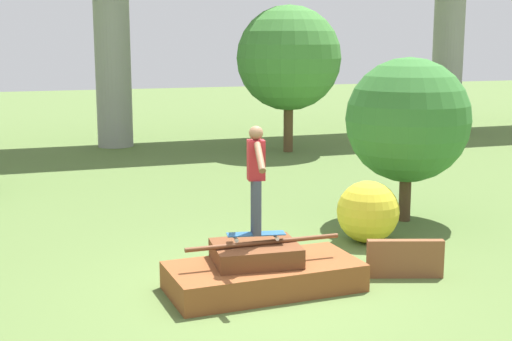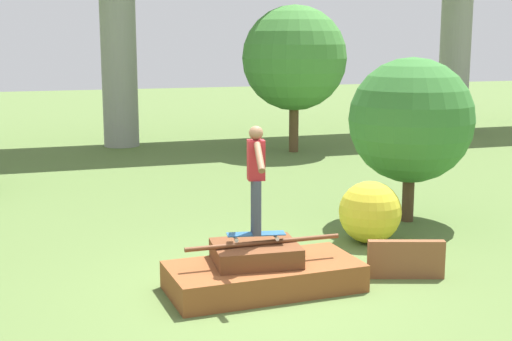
% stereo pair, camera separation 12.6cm
% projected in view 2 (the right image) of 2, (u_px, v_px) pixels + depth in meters
% --- Properties ---
extents(ground_plane, '(80.00, 80.00, 0.00)m').
position_uv_depth(ground_plane, '(264.00, 290.00, 9.64)').
color(ground_plane, '#567038').
extents(scrap_pile, '(2.62, 1.32, 0.69)m').
position_uv_depth(scrap_pile, '(262.00, 272.00, 9.60)').
color(scrap_pile, brown).
rests_on(scrap_pile, ground_plane).
extents(scrap_plank_loose, '(1.07, 0.47, 0.55)m').
position_uv_depth(scrap_plank_loose, '(406.00, 259.00, 10.07)').
color(scrap_plank_loose, brown).
rests_on(scrap_plank_loose, ground_plane).
extents(skateboard, '(0.81, 0.35, 0.09)m').
position_uv_depth(skateboard, '(256.00, 234.00, 9.53)').
color(skateboard, '#23517F').
rests_on(skateboard, scrap_pile).
extents(skater, '(0.29, 1.13, 1.45)m').
position_uv_depth(skater, '(256.00, 173.00, 9.37)').
color(skater, '#383D4C').
rests_on(skater, skateboard).
extents(tree_behind_left, '(3.08, 3.08, 4.33)m').
position_uv_depth(tree_behind_left, '(294.00, 58.00, 20.94)').
color(tree_behind_left, brown).
rests_on(tree_behind_left, ground_plane).
extents(tree_behind_right, '(2.27, 2.27, 3.03)m').
position_uv_depth(tree_behind_right, '(411.00, 120.00, 12.94)').
color(tree_behind_right, '#4C3823').
rests_on(tree_behind_right, ground_plane).
extents(bush_yellow_flowering, '(1.04, 1.04, 1.04)m').
position_uv_depth(bush_yellow_flowering, '(370.00, 212.00, 11.78)').
color(bush_yellow_flowering, gold).
rests_on(bush_yellow_flowering, ground_plane).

